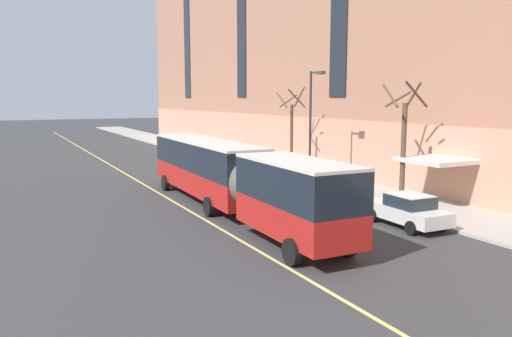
{
  "coord_description": "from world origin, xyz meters",
  "views": [
    {
      "loc": [
        -11.15,
        -22.52,
        5.97
      ],
      "look_at": [
        2.46,
        3.75,
        1.8
      ],
      "focal_mm": 35.0,
      "sensor_mm": 36.0,
      "label": 1
    }
  ],
  "objects_px": {
    "street_tree_mid_block": "(403,141)",
    "city_bus": "(230,174)",
    "street_lamp": "(312,117)",
    "parked_car_white_3": "(407,210)",
    "parked_car_silver_1": "(204,156)",
    "street_tree_far_uptown": "(291,131)"
  },
  "relations": [
    {
      "from": "city_bus",
      "to": "street_tree_mid_block",
      "type": "xyz_separation_m",
      "value": [
        9.43,
        -2.51,
        1.55
      ]
    },
    {
      "from": "parked_car_silver_1",
      "to": "street_tree_mid_block",
      "type": "xyz_separation_m",
      "value": [
        3.38,
        -21.65,
        2.84
      ]
    },
    {
      "from": "parked_car_silver_1",
      "to": "street_tree_mid_block",
      "type": "relative_size",
      "value": 0.7
    },
    {
      "from": "parked_car_white_3",
      "to": "parked_car_silver_1",
      "type": "bearing_deg",
      "value": 90.47
    },
    {
      "from": "parked_car_white_3",
      "to": "street_tree_far_uptown",
      "type": "bearing_deg",
      "value": 78.47
    },
    {
      "from": "city_bus",
      "to": "parked_car_white_3",
      "type": "bearing_deg",
      "value": -44.89
    },
    {
      "from": "street_tree_mid_block",
      "to": "street_tree_far_uptown",
      "type": "xyz_separation_m",
      "value": [
        0.01,
        11.91,
        -0.1
      ]
    },
    {
      "from": "city_bus",
      "to": "parked_car_silver_1",
      "type": "height_order",
      "value": "city_bus"
    },
    {
      "from": "parked_car_silver_1",
      "to": "street_tree_mid_block",
      "type": "bearing_deg",
      "value": -81.12
    },
    {
      "from": "street_lamp",
      "to": "street_tree_far_uptown",
      "type": "bearing_deg",
      "value": 73.46
    },
    {
      "from": "street_lamp",
      "to": "parked_car_silver_1",
      "type": "bearing_deg",
      "value": 97.33
    },
    {
      "from": "city_bus",
      "to": "street_lamp",
      "type": "distance_m",
      "value": 9.46
    },
    {
      "from": "street_tree_mid_block",
      "to": "street_lamp",
      "type": "distance_m",
      "value": 7.12
    },
    {
      "from": "parked_car_silver_1",
      "to": "parked_car_white_3",
      "type": "bearing_deg",
      "value": -89.53
    },
    {
      "from": "city_bus",
      "to": "street_tree_far_uptown",
      "type": "bearing_deg",
      "value": 44.88
    },
    {
      "from": "parked_car_silver_1",
      "to": "street_lamp",
      "type": "distance_m",
      "value": 15.41
    },
    {
      "from": "street_tree_mid_block",
      "to": "city_bus",
      "type": "bearing_deg",
      "value": 165.12
    },
    {
      "from": "parked_car_silver_1",
      "to": "street_lamp",
      "type": "xyz_separation_m",
      "value": [
        1.9,
        -14.78,
        3.96
      ]
    },
    {
      "from": "street_lamp",
      "to": "street_tree_mid_block",
      "type": "bearing_deg",
      "value": -77.82
    },
    {
      "from": "street_tree_mid_block",
      "to": "street_tree_far_uptown",
      "type": "bearing_deg",
      "value": 89.94
    },
    {
      "from": "street_tree_mid_block",
      "to": "street_tree_far_uptown",
      "type": "distance_m",
      "value": 11.91
    },
    {
      "from": "parked_car_white_3",
      "to": "city_bus",
      "type": "bearing_deg",
      "value": 135.11
    }
  ]
}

